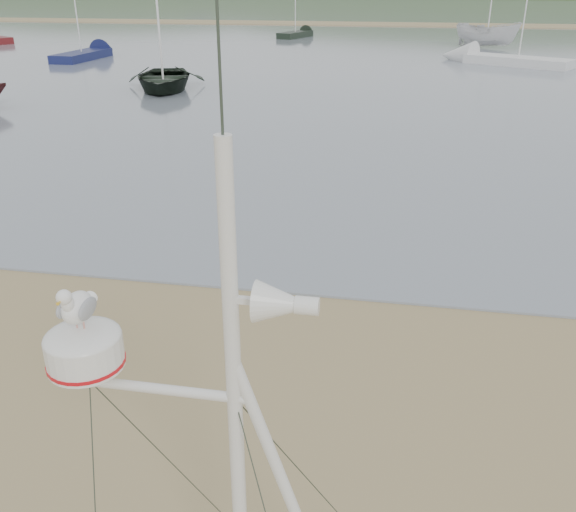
% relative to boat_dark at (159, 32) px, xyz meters
% --- Properties ---
extents(ground, '(560.00, 560.00, 0.00)m').
position_rel_boat_dark_xyz_m(ground, '(7.78, -22.98, -2.64)').
color(ground, olive).
rests_on(ground, ground).
extents(water, '(560.00, 256.00, 0.04)m').
position_rel_boat_dark_xyz_m(water, '(7.78, 109.02, -2.62)').
color(water, slate).
rests_on(water, ground).
extents(sandbar, '(560.00, 7.00, 0.07)m').
position_rel_boat_dark_xyz_m(sandbar, '(7.78, 47.02, -2.57)').
color(sandbar, olive).
rests_on(sandbar, water).
extents(hill_ridge, '(620.00, 180.00, 80.00)m').
position_rel_boat_dark_xyz_m(hill_ridge, '(26.29, 212.02, -22.34)').
color(hill_ridge, '#203516').
rests_on(hill_ridge, ground).
extents(boat_dark, '(3.87, 2.03, 5.20)m').
position_rel_boat_dark_xyz_m(boat_dark, '(0.00, 0.00, 0.00)').
color(boat_dark, black).
rests_on(boat_dark, water).
extents(boat_white, '(2.40, 2.38, 4.85)m').
position_rel_boat_dark_xyz_m(boat_white, '(17.12, 22.90, -0.17)').
color(boat_white, silver).
rests_on(boat_white, water).
extents(sailboat_blue_near, '(1.92, 6.85, 6.75)m').
position_rel_boat_dark_xyz_m(sailboat_blue_near, '(-9.40, 12.00, -2.34)').
color(sailboat_blue_near, '#141A49').
rests_on(sailboat_blue_near, ground).
extents(sailboat_white_near, '(8.08, 5.82, 8.09)m').
position_rel_boat_dark_xyz_m(sailboat_white_near, '(15.84, 13.50, -2.34)').
color(sailboat_white_near, silver).
rests_on(sailboat_white_near, ground).
extents(sailboat_dark_mid, '(3.18, 5.81, 5.69)m').
position_rel_boat_dark_xyz_m(sailboat_dark_mid, '(1.82, 29.91, -2.34)').
color(sailboat_dark_mid, black).
rests_on(sailboat_dark_mid, ground).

